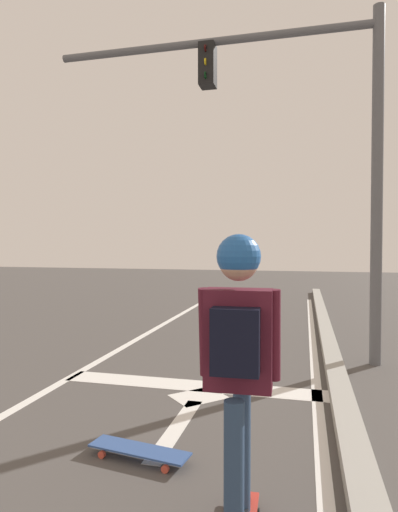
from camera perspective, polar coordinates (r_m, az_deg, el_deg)
lane_line_curbside at (r=4.00m, az=15.94°, el=-23.88°), size 0.12×20.00×0.01m
stop_bar at (r=5.45m, az=-0.87°, el=-16.74°), size 3.22×0.40×0.01m
lane_arrow_stem at (r=4.33m, az=-2.98°, el=-21.75°), size 0.16×1.40×0.01m
lane_arrow_head at (r=5.10m, az=-0.07°, el=-18.08°), size 0.71×0.71×0.01m
curb_strip at (r=3.99m, az=19.85°, el=-22.93°), size 0.24×24.00×0.14m
skater at (r=2.49m, az=5.20°, el=-11.40°), size 0.47×0.63×1.70m
spare_skateboard at (r=3.80m, az=-7.93°, el=-24.12°), size 0.86×0.34×0.09m
traffic_signal_mast at (r=6.75m, az=12.48°, el=17.10°), size 4.97×0.34×5.04m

